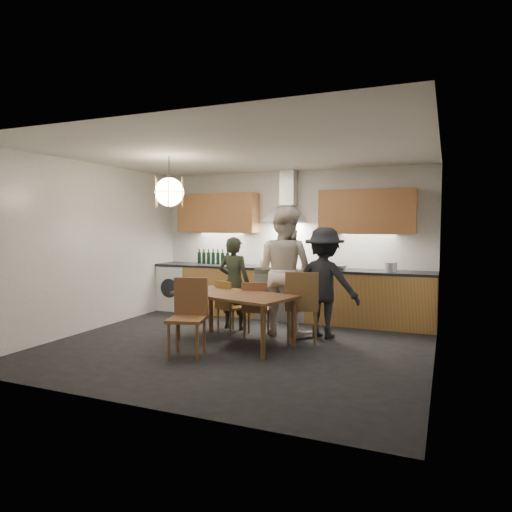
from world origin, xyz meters
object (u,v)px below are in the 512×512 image
at_px(dining_table, 234,299).
at_px(stock_pot, 391,267).
at_px(chair_front, 189,311).
at_px(person_right, 324,283).
at_px(wine_bottles, 213,257).
at_px(mixing_bowl, 337,267).
at_px(person_left, 234,283).
at_px(chair_back_left, 228,303).
at_px(person_mid, 284,271).

relative_size(dining_table, stock_pot, 9.55).
height_order(chair_front, person_right, person_right).
height_order(person_right, wine_bottles, person_right).
distance_m(chair_front, mixing_bowl, 2.88).
relative_size(person_left, person_right, 0.91).
xyz_separation_m(chair_front, stock_pot, (2.17, 2.57, 0.41)).
height_order(stock_pot, wine_bottles, wine_bottles).
height_order(person_left, person_right, person_right).
bearing_deg(mixing_bowl, dining_table, -118.65).
bearing_deg(mixing_bowl, chair_back_left, -135.69).
bearing_deg(person_mid, wine_bottles, -19.57).
bearing_deg(person_left, stock_pot, -152.13).
height_order(chair_back_left, person_left, person_left).
bearing_deg(wine_bottles, person_left, -49.40).
distance_m(dining_table, stock_pot, 2.68).
xyz_separation_m(mixing_bowl, wine_bottles, (-2.39, 0.13, 0.10)).
distance_m(chair_back_left, mixing_bowl, 1.96).
xyz_separation_m(dining_table, stock_pot, (1.87, 1.89, 0.35)).
bearing_deg(stock_pot, mixing_bowl, -177.32).
height_order(person_left, wine_bottles, person_left).
bearing_deg(wine_bottles, stock_pot, -1.59).
bearing_deg(stock_pot, dining_table, -134.66).
bearing_deg(wine_bottles, person_right, -24.98).
distance_m(dining_table, person_mid, 0.99).
bearing_deg(dining_table, wine_bottles, 139.65).
xyz_separation_m(person_mid, stock_pot, (1.42, 1.07, 0.02)).
height_order(chair_front, stock_pot, stock_pot).
xyz_separation_m(person_left, stock_pot, (2.26, 1.06, 0.24)).
distance_m(chair_front, person_left, 1.53).
bearing_deg(person_left, dining_table, 118.01).
xyz_separation_m(chair_back_left, stock_pot, (2.22, 1.37, 0.51)).
bearing_deg(person_right, person_mid, 8.86).
distance_m(person_right, mixing_bowl, 1.01).
height_order(person_left, mixing_bowl, person_left).
distance_m(chair_back_left, chair_front, 1.21).
relative_size(chair_back_left, wine_bottles, 1.20).
bearing_deg(person_mid, mixing_bowl, -106.01).
xyz_separation_m(chair_back_left, wine_bottles, (-1.03, 1.46, 0.58)).
bearing_deg(stock_pot, chair_front, -130.15).
distance_m(dining_table, chair_front, 0.75).
height_order(person_right, mixing_bowl, person_right).
bearing_deg(person_left, person_right, -176.45).
xyz_separation_m(dining_table, person_right, (1.05, 0.85, 0.18)).
distance_m(person_right, wine_bottles, 2.69).
bearing_deg(chair_back_left, person_mid, -134.67).
relative_size(chair_back_left, chair_front, 0.83).
xyz_separation_m(stock_pot, wine_bottles, (-3.25, 0.09, 0.07)).
height_order(chair_front, wine_bottles, wine_bottles).
bearing_deg(chair_back_left, chair_front, 116.79).
xyz_separation_m(chair_back_left, chair_front, (0.05, -1.20, 0.10)).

